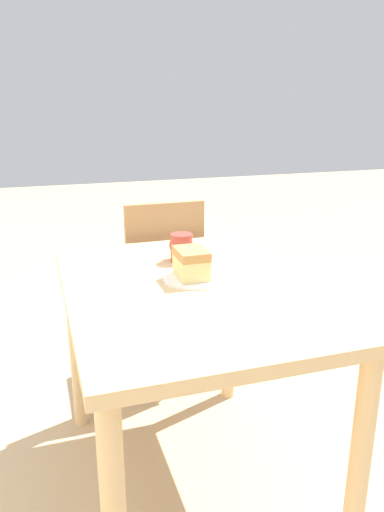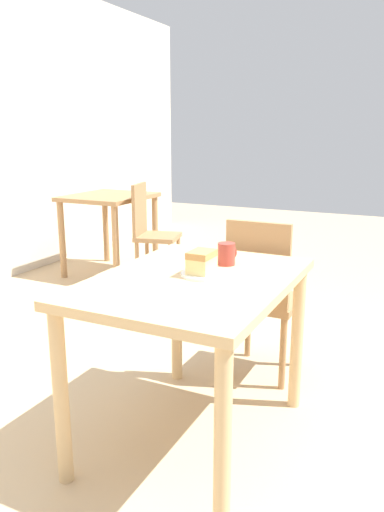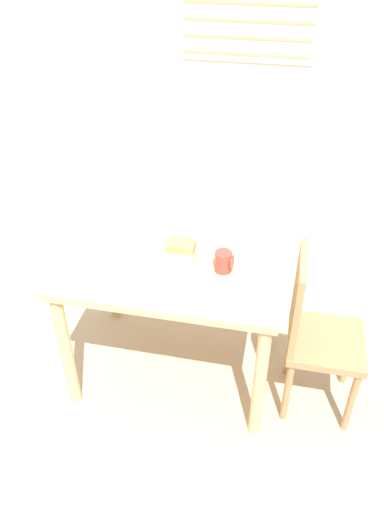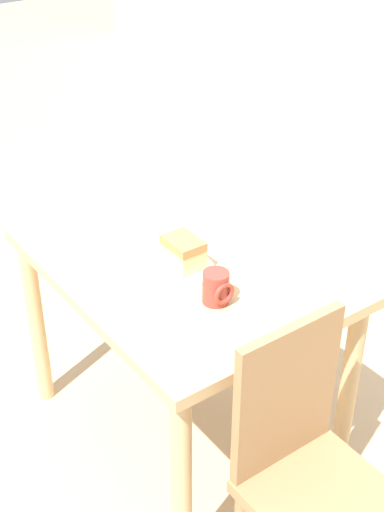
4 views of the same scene
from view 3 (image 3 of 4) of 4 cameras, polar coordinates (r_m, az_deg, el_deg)
name	(u,v)px [view 3 (image 3 of 4)]	position (r m, az deg, el deg)	size (l,w,h in m)	color
ground_plane	(140,398)	(2.82, -5.99, -15.85)	(14.00, 14.00, 0.00)	tan
wall_back	(232,8)	(4.77, 4.59, 26.36)	(10.00, 0.10, 2.80)	beige
dining_table_near	(175,276)	(2.50, -1.98, -2.31)	(1.06, 0.78, 0.77)	tan
chair_near_window	(314,331)	(2.52, 13.75, -8.35)	(0.37, 0.37, 0.92)	#9E754C
plate	(182,262)	(2.40, -1.10, -0.68)	(0.21, 0.21, 0.01)	white
cake_slice	(181,251)	(2.38, -1.24, 0.56)	(0.13, 0.09, 0.10)	#E0C67F
coffee_mug	(224,262)	(2.33, 3.69, -0.64)	(0.09, 0.08, 0.10)	#9E382D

